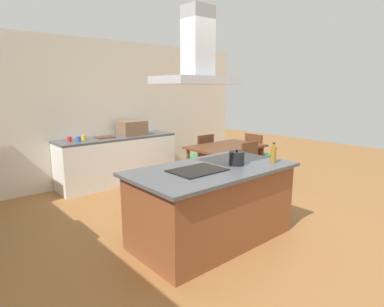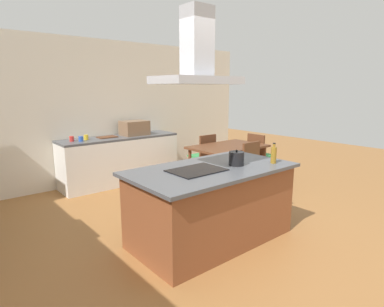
{
  "view_description": "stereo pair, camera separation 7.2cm",
  "coord_description": "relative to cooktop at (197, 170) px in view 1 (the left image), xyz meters",
  "views": [
    {
      "loc": [
        -2.54,
        -2.59,
        1.81
      ],
      "look_at": [
        0.03,
        0.4,
        1.0
      ],
      "focal_mm": 29.93,
      "sensor_mm": 36.0,
      "label": 1
    },
    {
      "loc": [
        -2.49,
        -2.64,
        1.81
      ],
      "look_at": [
        0.03,
        0.4,
        1.0
      ],
      "focal_mm": 29.93,
      "sensor_mm": 36.0,
      "label": 2
    }
  ],
  "objects": [
    {
      "name": "kitchen_island",
      "position": [
        0.23,
        0.0,
        -0.45
      ],
      "size": [
        1.98,
        1.08,
        0.9
      ],
      "color": "brown",
      "rests_on": "ground"
    },
    {
      "name": "ground",
      "position": [
        0.23,
        1.5,
        -0.91
      ],
      "size": [
        16.0,
        16.0,
        0.0
      ],
      "primitive_type": "plane",
      "color": "#936033"
    },
    {
      "name": "coffee_mug_red",
      "position": [
        -0.36,
        2.91,
        0.04
      ],
      "size": [
        0.08,
        0.08,
        0.09
      ],
      "primitive_type": "cylinder",
      "color": "red",
      "rests_on": "back_counter"
    },
    {
      "name": "tea_kettle",
      "position": [
        0.54,
        -0.1,
        0.08
      ],
      "size": [
        0.23,
        0.18,
        0.19
      ],
      "color": "black",
      "rests_on": "kitchen_island"
    },
    {
      "name": "back_counter",
      "position": [
        0.53,
        2.88,
        -0.46
      ],
      "size": [
        2.27,
        0.62,
        0.9
      ],
      "color": "white",
      "rests_on": "ground"
    },
    {
      "name": "countertop_microwave",
      "position": [
        0.86,
        2.88,
        0.13
      ],
      "size": [
        0.5,
        0.38,
        0.28
      ],
      "primitive_type": "cube",
      "color": "brown",
      "rests_on": "back_counter"
    },
    {
      "name": "coffee_mug_blue",
      "position": [
        -0.25,
        2.81,
        0.04
      ],
      "size": [
        0.08,
        0.08,
        0.09
      ],
      "primitive_type": "cylinder",
      "color": "#2D56B2",
      "rests_on": "back_counter"
    },
    {
      "name": "olive_oil_bottle",
      "position": [
        0.97,
        -0.32,
        0.1
      ],
      "size": [
        0.07,
        0.07,
        0.25
      ],
      "color": "olive",
      "rests_on": "kitchen_island"
    },
    {
      "name": "cutting_board",
      "position": [
        0.3,
        2.93,
        0.0
      ],
      "size": [
        0.34,
        0.24,
        0.02
      ],
      "primitive_type": "cube",
      "color": "#59331E",
      "rests_on": "back_counter"
    },
    {
      "name": "coffee_mug_yellow",
      "position": [
        -0.11,
        2.91,
        0.04
      ],
      "size": [
        0.08,
        0.08,
        0.09
      ],
      "primitive_type": "cylinder",
      "color": "gold",
      "rests_on": "back_counter"
    },
    {
      "name": "dining_table",
      "position": [
        2.02,
        1.46,
        -0.24
      ],
      "size": [
        1.4,
        0.9,
        0.75
      ],
      "color": "#59331E",
      "rests_on": "ground"
    },
    {
      "name": "cooktop",
      "position": [
        0.0,
        0.0,
        0.0
      ],
      "size": [
        0.6,
        0.44,
        0.01
      ],
      "primitive_type": "cube",
      "color": "black",
      "rests_on": "kitchen_island"
    },
    {
      "name": "wall_back",
      "position": [
        0.23,
        3.25,
        0.44
      ],
      "size": [
        7.2,
        0.1,
        2.7
      ],
      "primitive_type": "cube",
      "color": "beige",
      "rests_on": "ground"
    },
    {
      "name": "chair_facing_back_wall",
      "position": [
        2.02,
        2.12,
        -0.4
      ],
      "size": [
        0.42,
        0.42,
        0.89
      ],
      "color": "#33934C",
      "rests_on": "ground"
    },
    {
      "name": "chair_at_right_end",
      "position": [
        2.93,
        1.46,
        -0.4
      ],
      "size": [
        0.42,
        0.42,
        0.89
      ],
      "color": "#33934C",
      "rests_on": "ground"
    },
    {
      "name": "chair_facing_island",
      "position": [
        2.02,
        0.79,
        -0.4
      ],
      "size": [
        0.42,
        0.42,
        0.89
      ],
      "color": "#33934C",
      "rests_on": "ground"
    },
    {
      "name": "range_hood",
      "position": [
        0.0,
        0.0,
        1.2
      ],
      "size": [
        0.9,
        0.55,
        0.78
      ],
      "color": "#ADADB2"
    }
  ]
}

